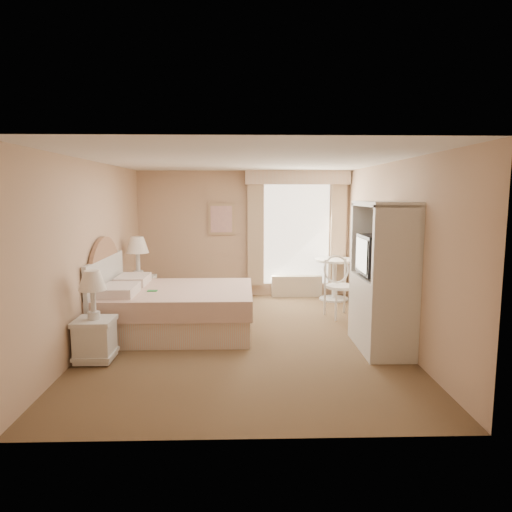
{
  "coord_description": "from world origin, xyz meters",
  "views": [
    {
      "loc": [
        -0.01,
        -6.35,
        2.05
      ],
      "look_at": [
        0.17,
        0.3,
        1.14
      ],
      "focal_mm": 32.0,
      "sensor_mm": 36.0,
      "label": 1
    }
  ],
  "objects_px": {
    "nightstand_far": "(139,284)",
    "armoire": "(382,289)",
    "bed": "(170,308)",
    "nightstand_near": "(95,328)",
    "round_table": "(335,273)",
    "cafe_chair": "(339,281)"
  },
  "relations": [
    {
      "from": "nightstand_far",
      "to": "armoire",
      "type": "xyz_separation_m",
      "value": [
        3.65,
        -2.01,
        0.32
      ]
    },
    {
      "from": "bed",
      "to": "nightstand_far",
      "type": "height_order",
      "value": "bed"
    },
    {
      "from": "bed",
      "to": "nightstand_far",
      "type": "distance_m",
      "value": 1.4
    },
    {
      "from": "nightstand_near",
      "to": "armoire",
      "type": "height_order",
      "value": "armoire"
    },
    {
      "from": "nightstand_far",
      "to": "round_table",
      "type": "height_order",
      "value": "nightstand_far"
    },
    {
      "from": "bed",
      "to": "round_table",
      "type": "bearing_deg",
      "value": 35.07
    },
    {
      "from": "bed",
      "to": "nightstand_near",
      "type": "distance_m",
      "value": 1.4
    },
    {
      "from": "nightstand_far",
      "to": "round_table",
      "type": "xyz_separation_m",
      "value": [
        3.59,
        0.82,
        0.05
      ]
    },
    {
      "from": "bed",
      "to": "nightstand_far",
      "type": "xyz_separation_m",
      "value": [
        -0.72,
        1.19,
        0.12
      ]
    },
    {
      "from": "nightstand_far",
      "to": "armoire",
      "type": "relative_size",
      "value": 0.66
    },
    {
      "from": "nightstand_far",
      "to": "cafe_chair",
      "type": "height_order",
      "value": "nightstand_far"
    },
    {
      "from": "bed",
      "to": "round_table",
      "type": "distance_m",
      "value": 3.5
    },
    {
      "from": "nightstand_near",
      "to": "nightstand_far",
      "type": "height_order",
      "value": "nightstand_far"
    },
    {
      "from": "armoire",
      "to": "cafe_chair",
      "type": "bearing_deg",
      "value": 97.86
    },
    {
      "from": "round_table",
      "to": "nightstand_near",
      "type": "bearing_deg",
      "value": -138.23
    },
    {
      "from": "nightstand_near",
      "to": "nightstand_far",
      "type": "xyz_separation_m",
      "value": [
        0.0,
        2.39,
        0.07
      ]
    },
    {
      "from": "cafe_chair",
      "to": "armoire",
      "type": "bearing_deg",
      "value": -100.07
    },
    {
      "from": "bed",
      "to": "armoire",
      "type": "relative_size",
      "value": 1.13
    },
    {
      "from": "nightstand_far",
      "to": "cafe_chair",
      "type": "distance_m",
      "value": 3.45
    },
    {
      "from": "round_table",
      "to": "cafe_chair",
      "type": "bearing_deg",
      "value": -97.94
    },
    {
      "from": "nightstand_near",
      "to": "round_table",
      "type": "height_order",
      "value": "nightstand_near"
    },
    {
      "from": "nightstand_near",
      "to": "round_table",
      "type": "bearing_deg",
      "value": 41.77
    }
  ]
}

